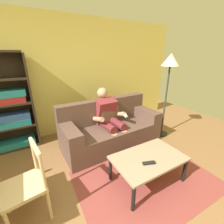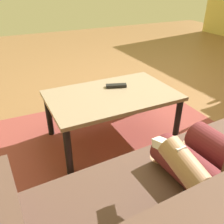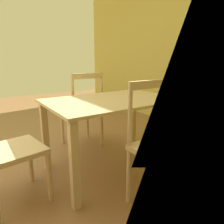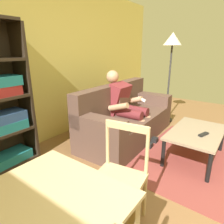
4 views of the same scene
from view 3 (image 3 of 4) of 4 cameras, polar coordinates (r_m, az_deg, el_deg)
name	(u,v)px [view 3 (image 3 of 4)]	position (r m, az deg, el deg)	size (l,w,h in m)	color
wall_side	(177,48)	(3.78, 17.60, 16.42)	(0.12, 5.48, 2.55)	#D2BE5D
dining_table	(112,111)	(2.03, 0.00, 0.31)	(1.23, 0.81, 0.73)	#D1B27F
dining_chair_near_wall	(163,148)	(1.58, 13.92, -9.58)	(0.43, 0.43, 0.95)	#D1B27F
dining_chair_facing_couch	(8,151)	(1.77, -26.75, -9.50)	(0.48, 0.48, 0.89)	#D1B27F
dining_chair_by_doorway	(82,111)	(2.63, -8.20, 0.16)	(0.43, 0.43, 0.95)	#D1B27F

